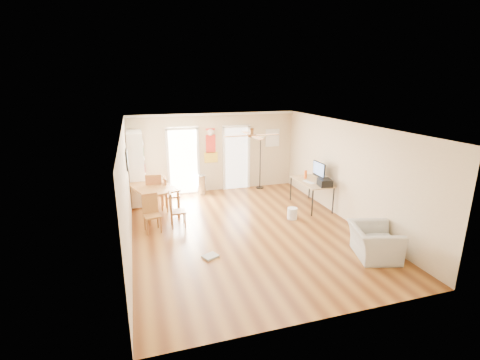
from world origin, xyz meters
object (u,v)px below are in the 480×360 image
object	(u,v)px
dining_chair_right_a	(172,194)
dining_chair_near	(152,214)
bookshelf	(137,168)
printer	(325,183)
computer_desk	(311,194)
wastebasket_a	(292,213)
torchiere_lamp	(260,162)
dining_chair_far	(155,191)
dining_chair_right_b	(178,210)
dining_table	(153,200)
armchair	(374,242)
trash_can	(201,185)

from	to	relation	value
dining_chair_right_a	dining_chair_near	world-z (taller)	dining_chair_right_a
bookshelf	printer	world-z (taller)	bookshelf
printer	computer_desk	bearing A→B (deg)	111.33
wastebasket_a	torchiere_lamp	bearing A→B (deg)	87.53
dining_chair_far	dining_chair_right_b	bearing A→B (deg)	116.66
dining_table	armchair	distance (m)	5.82
dining_chair_near	computer_desk	world-z (taller)	dining_chair_near
bookshelf	wastebasket_a	size ratio (longest dim) A/B	7.06
computer_desk	dining_chair_near	bearing A→B (deg)	-174.30
dining_chair_right_b	printer	size ratio (longest dim) A/B	2.37
torchiere_lamp	dining_chair_near	bearing A→B (deg)	-145.32
wastebasket_a	dining_chair_far	bearing A→B (deg)	151.81
dining_chair_right_b	trash_can	size ratio (longest dim) A/B	1.45
dining_chair_right_b	wastebasket_a	world-z (taller)	dining_chair_right_b
dining_chair_right_a	dining_chair_right_b	xyz separation A→B (m)	(0.00, -1.25, -0.02)
dining_chair_far	computer_desk	xyz separation A→B (m)	(4.39, -1.14, -0.15)
dining_chair_right_a	wastebasket_a	size ratio (longest dim) A/B	3.12
bookshelf	dining_chair_near	world-z (taller)	bookshelf
computer_desk	dining_table	bearing A→B (deg)	169.80
dining_chair_right_a	dining_chair_right_b	world-z (taller)	dining_chair_right_a
bookshelf	dining_chair_right_b	distance (m)	2.44
bookshelf	dining_table	xyz separation A→B (m)	(0.36, -1.04, -0.69)
dining_chair_far	trash_can	distance (m)	1.83
printer	dining_chair_far	bearing A→B (deg)	168.90
trash_can	wastebasket_a	bearing A→B (deg)	-55.75
computer_desk	armchair	world-z (taller)	computer_desk
dining_chair_near	dining_chair_far	distance (m)	1.61
dining_chair_far	armchair	distance (m)	5.99
bookshelf	dining_table	world-z (taller)	bookshelf
dining_chair_right_b	printer	xyz separation A→B (m)	(4.05, -0.21, 0.42)
armchair	torchiere_lamp	bearing A→B (deg)	23.10
armchair	bookshelf	bearing A→B (deg)	59.64
dining_table	armchair	size ratio (longest dim) A/B	1.54
dining_chair_right_b	torchiere_lamp	xyz separation A→B (m)	(3.13, 2.47, 0.46)
dining_table	dining_chair_far	bearing A→B (deg)	74.71
bookshelf	printer	distance (m)	5.51
dining_chair_near	wastebasket_a	size ratio (longest dim) A/B	3.04
dining_chair_right_a	dining_table	bearing A→B (deg)	101.14
dining_chair_near	printer	xyz separation A→B (m)	(4.69, -0.08, 0.41)
printer	dining_chair_right_b	bearing A→B (deg)	-173.70
dining_chair_right_a	armchair	xyz separation A→B (m)	(3.75, -4.04, -0.15)
dining_chair_far	dining_chair_right_a	bearing A→B (deg)	164.67
trash_can	computer_desk	size ratio (longest dim) A/B	0.43
dining_chair_far	printer	distance (m)	4.82
trash_can	torchiere_lamp	distance (m)	2.14
trash_can	dining_chair_right_a	bearing A→B (deg)	-132.06
bookshelf	torchiere_lamp	world-z (taller)	bookshelf
printer	armchair	xyz separation A→B (m)	(-0.30, -2.58, -0.54)
dining_table	dining_chair_right_a	distance (m)	0.57
dining_chair_near	dining_chair_far	bearing A→B (deg)	75.03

